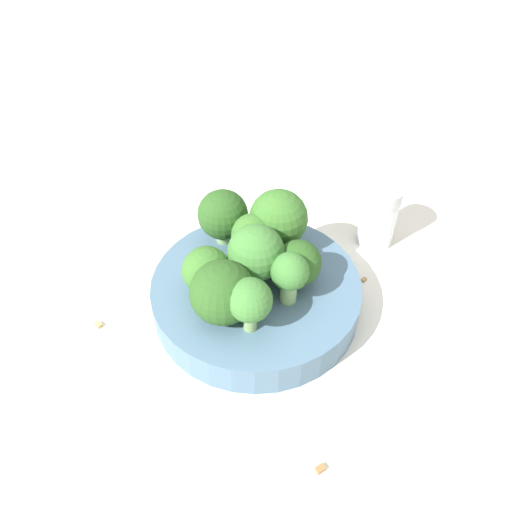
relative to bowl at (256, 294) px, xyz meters
The scene contains 16 objects.
ground_plane 0.02m from the bowl, ahead, with size 3.00×3.00×0.00m, color silver.
bowl is the anchor object (origin of this frame).
broccoli_floret_0 0.06m from the bowl, 117.36° to the left, with size 0.05×0.05×0.07m.
broccoli_floret_1 0.07m from the bowl, 57.67° to the right, with size 0.06×0.06×0.06m.
broccoli_floret_2 0.06m from the bowl, 96.23° to the right, with size 0.05×0.05×0.05m.
broccoli_floret_3 0.06m from the bowl, 162.82° to the left, with size 0.04×0.04×0.06m.
broccoli_floret_4 0.09m from the bowl, behind, with size 0.05×0.05×0.06m.
broccoli_floret_5 0.08m from the bowl, 133.36° to the left, with size 0.06×0.06×0.07m.
broccoli_floret_6 0.06m from the bowl, 66.00° to the left, with size 0.04×0.04×0.05m.
broccoli_floret_7 0.06m from the bowl, 30.71° to the left, with size 0.03×0.03×0.06m.
broccoli_floret_8 0.08m from the bowl, 27.23° to the right, with size 0.04×0.04×0.06m.
pepper_shaker 0.17m from the bowl, 104.00° to the left, with size 0.04×0.04×0.07m.
almond_crumb_0 0.17m from the bowl, ahead, with size 0.01×0.01×0.01m, color olive.
almond_crumb_1 0.12m from the bowl, behind, with size 0.01×0.00×0.01m, color tan.
almond_crumb_2 0.16m from the bowl, 102.13° to the right, with size 0.01×0.01×0.01m, color tan.
almond_crumb_3 0.12m from the bowl, 84.81° to the left, with size 0.01×0.00×0.01m, color #AD7F4C.
Camera 1 is at (0.31, -0.12, 0.38)m, focal length 35.00 mm.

